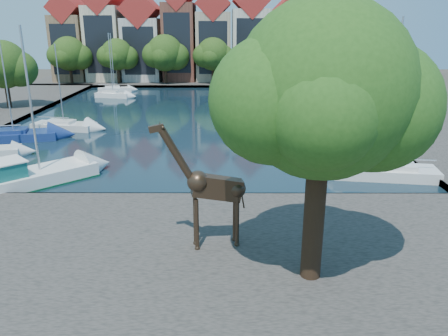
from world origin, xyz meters
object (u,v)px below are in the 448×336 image
(plane_tree, at_px, (326,97))
(giraffe_statue, at_px, (210,187))
(motorsailer, at_px, (19,177))
(sailboat_right_a, at_px, (385,169))

(plane_tree, xyz_separation_m, giraffe_statue, (-4.18, 2.50, -4.35))
(motorsailer, relative_size, sailboat_right_a, 0.95)
(plane_tree, height_order, giraffe_statue, plane_tree)
(plane_tree, relative_size, motorsailer, 1.07)
(giraffe_statue, bearing_deg, sailboat_right_a, 42.25)
(motorsailer, bearing_deg, plane_tree, -32.91)
(giraffe_statue, bearing_deg, plane_tree, -30.85)
(giraffe_statue, distance_m, motorsailer, 15.20)
(plane_tree, height_order, sailboat_right_a, plane_tree)
(giraffe_statue, height_order, sailboat_right_a, sailboat_right_a)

